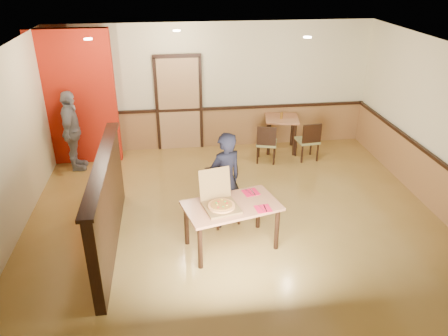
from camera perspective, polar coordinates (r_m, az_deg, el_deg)
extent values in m
plane|color=#B59046|center=(7.26, 1.85, -7.83)|extent=(7.00, 7.00, 0.00)
plane|color=black|center=(6.15, 2.23, 14.34)|extent=(7.00, 7.00, 0.00)
plane|color=beige|center=(9.86, -1.27, 10.51)|extent=(7.00, 0.00, 7.00)
cube|color=#9B6C3E|center=(10.13, -1.20, 5.29)|extent=(7.00, 0.04, 0.90)
cube|color=black|center=(9.95, -1.21, 7.77)|extent=(7.00, 0.06, 0.06)
cube|color=#9B6C3E|center=(8.26, 26.44, -2.71)|extent=(0.04, 7.00, 0.90)
cube|color=black|center=(8.05, 26.98, 0.22)|extent=(0.06, 7.00, 0.06)
cube|color=tan|center=(9.87, -5.89, 8.28)|extent=(0.90, 0.06, 2.10)
cube|color=black|center=(6.72, -14.93, -4.79)|extent=(0.14, 3.00, 1.40)
cube|color=black|center=(6.39, -15.66, 0.76)|extent=(0.20, 3.10, 0.05)
cube|color=#AF1D0C|center=(9.52, -18.76, 8.56)|extent=(1.60, 0.20, 2.78)
cylinder|color=#FFDAB2|center=(7.95, -17.33, 15.79)|extent=(0.14, 0.14, 0.02)
cylinder|color=#FFDAB2|center=(8.54, -6.20, 17.41)|extent=(0.14, 0.14, 0.02)
cylinder|color=#FFDAB2|center=(7.92, 10.85, 16.44)|extent=(0.14, 0.14, 0.02)
cube|color=#AB6C48|center=(6.46, 0.99, -4.96)|extent=(1.54, 1.11, 0.04)
cylinder|color=black|center=(6.24, -3.14, -10.34)|extent=(0.07, 0.07, 0.70)
cylinder|color=black|center=(6.73, -4.92, -7.37)|extent=(0.07, 0.07, 0.70)
cylinder|color=black|center=(6.65, 6.92, -7.92)|extent=(0.07, 0.07, 0.70)
cylinder|color=black|center=(7.12, 4.51, -5.33)|extent=(0.07, 0.07, 0.70)
cube|color=olive|center=(7.19, -0.08, -3.80)|extent=(0.59, 0.59, 0.06)
cube|color=black|center=(7.23, -0.83, -1.29)|extent=(0.44, 0.18, 0.45)
cylinder|color=black|center=(7.10, -0.80, -6.70)|extent=(0.04, 0.04, 0.41)
cylinder|color=black|center=(7.40, -2.10, -5.23)|extent=(0.04, 0.04, 0.41)
cylinder|color=black|center=(7.25, 1.97, -5.96)|extent=(0.04, 0.04, 0.41)
cylinder|color=black|center=(7.54, 0.59, -4.56)|extent=(0.04, 0.04, 0.41)
cube|color=olive|center=(9.40, 5.59, 3.29)|extent=(0.52, 0.52, 0.05)
cube|color=black|center=(9.14, 5.58, 4.15)|extent=(0.40, 0.15, 0.40)
cylinder|color=black|center=(9.65, 6.63, 2.31)|extent=(0.04, 0.04, 0.37)
cylinder|color=black|center=(9.33, 6.53, 1.46)|extent=(0.04, 0.04, 0.37)
cylinder|color=black|center=(9.67, 4.57, 2.45)|extent=(0.04, 0.04, 0.37)
cylinder|color=black|center=(9.35, 4.40, 1.60)|extent=(0.04, 0.04, 0.37)
cube|color=olive|center=(9.63, 10.84, 3.56)|extent=(0.47, 0.47, 0.06)
cube|color=black|center=(9.38, 11.43, 4.43)|extent=(0.41, 0.08, 0.41)
cylinder|color=black|center=(9.95, 11.26, 2.74)|extent=(0.04, 0.04, 0.37)
cylinder|color=black|center=(9.65, 12.10, 1.91)|extent=(0.04, 0.04, 0.37)
cylinder|color=black|center=(9.81, 9.36, 2.56)|extent=(0.04, 0.04, 0.37)
cylinder|color=black|center=(9.51, 10.15, 1.72)|extent=(0.04, 0.04, 0.37)
cube|color=#AB6C48|center=(9.88, 7.56, 6.43)|extent=(0.84, 0.84, 0.04)
cylinder|color=black|center=(9.74, 5.87, 3.77)|extent=(0.07, 0.07, 0.74)
cylinder|color=black|center=(10.27, 5.75, 4.97)|extent=(0.07, 0.07, 0.74)
cylinder|color=black|center=(9.79, 9.19, 3.67)|extent=(0.07, 0.07, 0.74)
cylinder|color=black|center=(10.31, 8.90, 4.87)|extent=(0.07, 0.07, 0.74)
imported|color=black|center=(6.95, 0.16, -1.63)|extent=(0.71, 0.62, 1.63)
imported|color=gray|center=(9.37, -19.24, 4.55)|extent=(0.42, 0.99, 1.67)
cube|color=brown|center=(6.34, -0.34, -5.21)|extent=(0.58, 0.58, 0.03)
cube|color=brown|center=(6.45, -1.21, -2.06)|extent=(0.49, 0.20, 0.47)
cylinder|color=#D0904B|center=(6.33, -0.34, -4.97)|extent=(0.43, 0.43, 0.03)
cube|color=red|center=(6.37, 5.14, -5.31)|extent=(0.25, 0.25, 0.01)
cylinder|color=silver|center=(6.36, 4.87, -5.28)|extent=(0.03, 0.19, 0.01)
cube|color=silver|center=(6.38, 5.40, -5.26)|extent=(0.04, 0.20, 0.00)
cube|color=red|center=(6.77, 3.53, -3.21)|extent=(0.28, 0.28, 0.01)
cylinder|color=silver|center=(6.77, 3.29, -3.18)|extent=(0.06, 0.20, 0.01)
cube|color=silver|center=(6.78, 3.79, -3.16)|extent=(0.07, 0.21, 0.00)
cylinder|color=brown|center=(9.80, 7.52, 6.83)|extent=(0.06, 0.06, 0.14)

